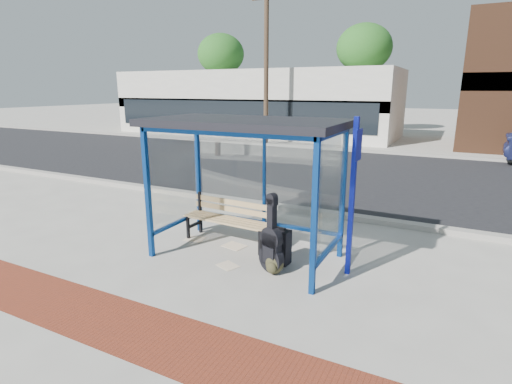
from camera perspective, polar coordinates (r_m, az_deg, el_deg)
The scene contains 19 objects.
ground at distance 7.23m, azimuth -1.49°, elevation -9.11°, with size 120.00×120.00×0.00m, color #B2ADA0.
brick_paver_strip at distance 5.36m, azimuth -15.56°, elevation -18.74°, with size 60.00×1.00×0.01m, color maroon.
curb_near at distance 9.70m, azimuth 6.67°, elevation -2.58°, with size 60.00×0.25×0.12m, color gray.
street_asphalt at distance 14.47m, azimuth 13.73°, elevation 2.58°, with size 60.00×10.00×0.00m, color black.
curb_far at distance 19.39m, azimuth 17.29°, elevation 5.47°, with size 60.00×0.25×0.12m, color gray.
far_sidewalk at distance 21.26m, azimuth 18.18°, elevation 6.00°, with size 60.00×4.00×0.01m, color #B2ADA0.
bus_shelter at distance 6.74m, azimuth -1.32°, elevation 7.47°, with size 3.30×1.80×2.42m.
storefront_white at distance 26.75m, azimuth -0.18°, elevation 12.62°, with size 18.00×6.04×4.00m.
tree_left at distance 32.78m, azimuth -5.04°, elevation 18.96°, with size 3.60×3.60×7.03m.
tree_mid at distance 28.61m, azimuth 15.21°, elevation 19.19°, with size 3.60×3.60×7.03m.
utility_pole_west at distance 21.32m, azimuth 1.47°, elevation 17.79°, with size 1.60×0.24×8.00m.
bench at distance 7.71m, azimuth -3.79°, elevation -3.68°, with size 1.87×0.55×0.87m.
guitar_bag at distance 6.48m, azimuth 2.24°, elevation -7.64°, with size 0.47×0.27×1.25m.
suitcase at distance 6.84m, azimuth 3.27°, elevation -7.79°, with size 0.39×0.28×0.65m.
backpack at distance 6.52m, azimuth 2.63°, elevation -10.13°, with size 0.32×0.29×0.37m.
sign_post at distance 6.29m, azimuth 13.71°, elevation 0.42°, with size 0.10×0.31×2.51m.
newspaper_a at distance 8.08m, azimuth -8.79°, elevation -6.65°, with size 0.38×0.30×0.01m, color white.
newspaper_b at distance 6.86m, azimuth -4.04°, elevation -10.45°, with size 0.35×0.27×0.01m, color white.
newspaper_c at distance 7.66m, azimuth -3.11°, elevation -7.70°, with size 0.41×0.33×0.01m, color white.
Camera 1 is at (3.16, -5.82, 2.90)m, focal length 28.00 mm.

